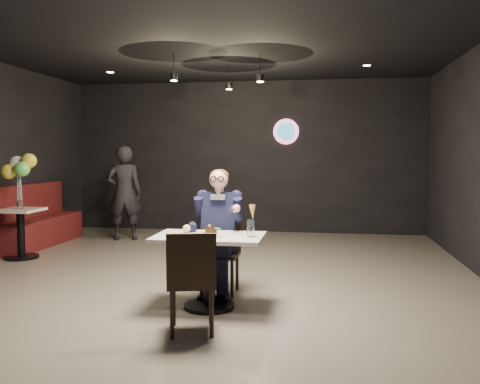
% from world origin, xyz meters
% --- Properties ---
extents(floor, '(9.00, 9.00, 0.00)m').
position_xyz_m(floor, '(0.00, 0.00, 0.00)').
color(floor, '#6D645B').
rests_on(floor, ground).
extents(wall_sign, '(0.50, 0.06, 0.50)m').
position_xyz_m(wall_sign, '(0.80, 4.47, 2.00)').
color(wall_sign, pink).
rests_on(wall_sign, floor).
extents(pendant_lights, '(1.40, 1.20, 0.36)m').
position_xyz_m(pendant_lights, '(0.00, 2.00, 2.88)').
color(pendant_lights, black).
rests_on(pendant_lights, floor).
extents(main_table, '(1.10, 0.70, 0.75)m').
position_xyz_m(main_table, '(0.37, -0.60, 0.38)').
color(main_table, white).
rests_on(main_table, floor).
extents(chair_far, '(0.42, 0.46, 0.92)m').
position_xyz_m(chair_far, '(0.37, -0.05, 0.46)').
color(chair_far, black).
rests_on(chair_far, floor).
extents(chair_near, '(0.52, 0.55, 0.92)m').
position_xyz_m(chair_near, '(0.37, -1.30, 0.46)').
color(chair_near, black).
rests_on(chair_near, floor).
extents(seated_man, '(0.60, 0.80, 1.44)m').
position_xyz_m(seated_man, '(0.37, -0.05, 0.72)').
color(seated_man, black).
rests_on(seated_man, floor).
extents(dessert_plate, '(0.22, 0.22, 0.01)m').
position_xyz_m(dessert_plate, '(0.43, -0.71, 0.76)').
color(dessert_plate, white).
rests_on(dessert_plate, main_table).
extents(cake_slice, '(0.13, 0.12, 0.08)m').
position_xyz_m(cake_slice, '(0.41, -0.67, 0.80)').
color(cake_slice, black).
rests_on(cake_slice, dessert_plate).
extents(mint_leaf, '(0.07, 0.04, 0.01)m').
position_xyz_m(mint_leaf, '(0.49, -0.74, 0.84)').
color(mint_leaf, '#308F2E').
rests_on(mint_leaf, cake_slice).
extents(sundae_glass, '(0.07, 0.07, 0.17)m').
position_xyz_m(sundae_glass, '(0.80, -0.63, 0.83)').
color(sundae_glass, silver).
rests_on(sundae_glass, main_table).
extents(wafer_cone, '(0.09, 0.09, 0.15)m').
position_xyz_m(wafer_cone, '(0.83, -0.68, 1.00)').
color(wafer_cone, tan).
rests_on(wafer_cone, sundae_glass).
extents(booth_bench, '(0.53, 2.10, 1.05)m').
position_xyz_m(booth_bench, '(-3.25, 2.34, 0.53)').
color(booth_bench, '#4D1012').
rests_on(booth_bench, floor).
extents(side_table, '(0.57, 0.57, 0.71)m').
position_xyz_m(side_table, '(-2.95, 1.34, 0.36)').
color(side_table, white).
rests_on(side_table, floor).
extents(balloon_vase, '(0.10, 0.10, 0.14)m').
position_xyz_m(balloon_vase, '(-2.95, 1.34, 0.82)').
color(balloon_vase, silver).
rests_on(balloon_vase, side_table).
extents(balloon_bunch, '(0.41, 0.41, 0.67)m').
position_xyz_m(balloon_bunch, '(-2.95, 1.34, 1.23)').
color(balloon_bunch, yellow).
rests_on(balloon_bunch, balloon_vase).
extents(passerby, '(0.72, 0.57, 1.71)m').
position_xyz_m(passerby, '(-2.04, 3.15, 0.86)').
color(passerby, black).
rests_on(passerby, floor).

